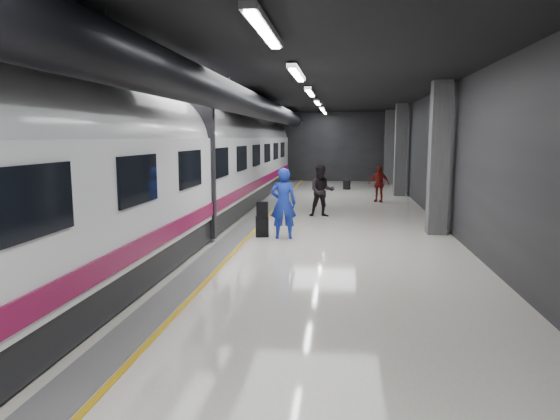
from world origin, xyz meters
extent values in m
plane|color=silver|center=(0.00, 0.00, 0.00)|extent=(40.00, 40.00, 0.00)
cube|color=black|center=(0.00, 0.00, 4.50)|extent=(10.00, 40.00, 0.02)
cube|color=#28282B|center=(0.00, 20.00, 2.25)|extent=(10.00, 0.02, 4.50)
cube|color=#28282B|center=(-5.00, 0.00, 2.25)|extent=(0.02, 40.00, 4.50)
cube|color=#28282B|center=(5.00, 0.00, 2.25)|extent=(0.02, 40.00, 4.50)
cube|color=slate|center=(-1.35, 0.00, 0.01)|extent=(0.65, 39.80, 0.01)
cube|color=gold|center=(-0.95, 0.00, 0.01)|extent=(0.10, 39.80, 0.01)
cylinder|color=black|center=(-1.30, 0.00, 3.95)|extent=(0.80, 38.00, 0.80)
cube|color=silver|center=(0.60, -6.00, 4.40)|extent=(0.22, 2.60, 0.10)
cube|color=silver|center=(0.60, -1.00, 4.40)|extent=(0.22, 2.60, 0.10)
cube|color=silver|center=(0.60, 4.00, 4.40)|extent=(0.22, 2.60, 0.10)
cube|color=silver|center=(0.60, 9.00, 4.40)|extent=(0.22, 2.60, 0.10)
cube|color=silver|center=(0.60, 14.00, 4.40)|extent=(0.22, 2.60, 0.10)
cube|color=silver|center=(0.60, 18.00, 4.40)|extent=(0.22, 2.60, 0.10)
cube|color=#515154|center=(4.55, 2.00, 2.25)|extent=(0.55, 0.55, 4.50)
cube|color=#515154|center=(4.55, 12.00, 2.25)|extent=(0.55, 0.55, 4.50)
cube|color=#515154|center=(4.55, 18.00, 2.25)|extent=(0.55, 0.55, 4.50)
cube|color=black|center=(-3.25, 0.00, 0.35)|extent=(2.80, 38.00, 0.60)
cube|color=white|center=(-3.25, 0.00, 1.75)|extent=(2.90, 38.00, 2.20)
cylinder|color=white|center=(-3.25, 0.00, 2.70)|extent=(2.80, 38.00, 2.80)
cube|color=maroon|center=(-1.78, 0.00, 0.95)|extent=(0.04, 38.00, 0.35)
cube|color=black|center=(-3.25, 0.00, 2.00)|extent=(3.05, 0.25, 3.80)
cube|color=black|center=(-1.78, -8.00, 2.15)|extent=(0.05, 1.60, 0.85)
cube|color=black|center=(-1.78, -5.00, 2.15)|extent=(0.05, 1.60, 0.85)
cube|color=black|center=(-1.78, -2.00, 2.15)|extent=(0.05, 1.60, 0.85)
cube|color=black|center=(-1.78, 1.00, 2.15)|extent=(0.05, 1.60, 0.85)
cube|color=black|center=(-1.78, 4.00, 2.15)|extent=(0.05, 1.60, 0.85)
cube|color=black|center=(-1.78, 7.00, 2.15)|extent=(0.05, 1.60, 0.85)
cube|color=black|center=(-1.78, 10.00, 2.15)|extent=(0.05, 1.60, 0.85)
cube|color=black|center=(-1.78, 13.00, 2.15)|extent=(0.05, 1.60, 0.85)
cube|color=black|center=(-1.78, 16.00, 2.15)|extent=(0.05, 1.60, 0.85)
imported|color=#1B2BCB|center=(0.08, 0.70, 1.01)|extent=(0.79, 0.57, 2.02)
cube|color=black|center=(-0.56, 0.85, 0.30)|extent=(0.41, 0.31, 0.60)
cube|color=black|center=(-0.55, 0.83, 0.82)|extent=(0.33, 0.18, 0.43)
imported|color=black|center=(1.00, 4.79, 0.94)|extent=(1.00, 0.82, 1.89)
imported|color=maroon|center=(3.36, 9.35, 0.81)|extent=(1.03, 0.69, 1.63)
cube|color=black|center=(1.98, 14.53, 0.25)|extent=(0.40, 0.34, 0.50)
camera|label=1|loc=(1.72, -13.25, 2.88)|focal=32.00mm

